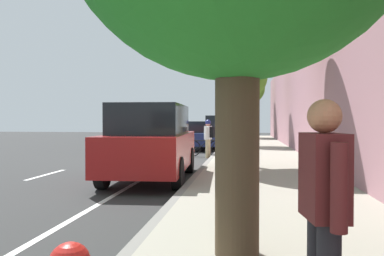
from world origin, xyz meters
name	(u,v)px	position (x,y,z in m)	size (l,w,h in m)	color
ground	(163,162)	(0.00, 0.00, 0.00)	(69.82, 69.82, 0.00)	#303030
sidewalk	(261,161)	(3.67, 0.00, 0.08)	(3.51, 43.64, 0.17)	#9C9788
curb_edge	(211,160)	(1.83, 0.00, 0.08)	(0.16, 43.64, 0.17)	gray
lane_stripe_centre	(100,160)	(-2.61, 0.28, 0.00)	(0.14, 44.20, 0.01)	white
lane_stripe_bike_edge	(172,162)	(0.36, 0.00, 0.00)	(0.12, 43.64, 0.01)	white
building_facade	(317,93)	(5.68, 0.00, 2.55)	(0.50, 43.64, 5.09)	#AF7985
parked_suv_red_second	(152,141)	(0.64, -4.44, 1.03)	(2.15, 4.79, 1.99)	maroon
parked_sedan_dark_blue_mid	(202,135)	(0.80, 6.58, 0.75)	(1.93, 4.45, 1.52)	navy
parked_pickup_black_far	(216,129)	(0.88, 15.90, 0.90)	(2.31, 5.42, 1.95)	black
bicycle_at_curb	(204,148)	(1.37, 2.19, 0.39)	(1.76, 0.46, 0.78)	black
cyclist_with_backpack	(209,135)	(1.60, 1.73, 0.97)	(0.47, 0.61, 1.61)	#C6B284
street_tree_mid_block	(242,28)	(3.01, -2.29, 4.43)	(3.52, 3.52, 5.67)	brown
street_tree_far_end	(243,78)	(3.01, 7.71, 3.94)	(2.69, 2.69, 5.07)	brown
street_tree_corner	(244,89)	(3.01, 18.06, 4.18)	(3.46, 3.46, 5.48)	brown
pedestrian_on_phone	(324,205)	(3.59, -11.93, 1.04)	(0.28, 0.62, 1.56)	black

